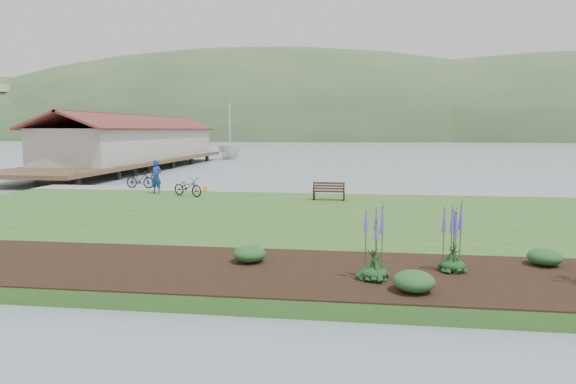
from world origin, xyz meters
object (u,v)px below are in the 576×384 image
object	(u,v)px
park_bench	(329,191)
sailboat	(230,159)
bicycle_a	(188,187)
person	(156,174)

from	to	relation	value
park_bench	sailboat	xyz separation A→B (m)	(-15.56, 41.12, -0.88)
park_bench	bicycle_a	bearing A→B (deg)	177.20
bicycle_a	sailboat	size ratio (longest dim) A/B	0.08
bicycle_a	park_bench	bearing A→B (deg)	-69.32
bicycle_a	person	bearing A→B (deg)	90.60
park_bench	bicycle_a	distance (m)	7.55
sailboat	bicycle_a	bearing A→B (deg)	-119.18
park_bench	sailboat	bearing A→B (deg)	111.79
person	bicycle_a	bearing A→B (deg)	-8.65
bicycle_a	sailboat	bearing A→B (deg)	35.73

